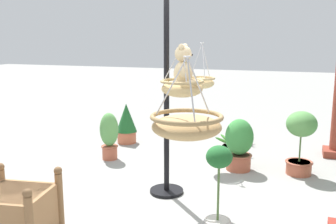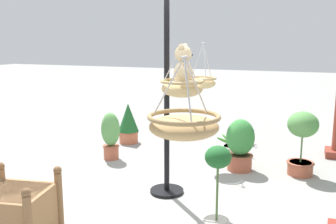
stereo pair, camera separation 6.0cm
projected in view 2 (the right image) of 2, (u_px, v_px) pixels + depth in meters
name	position (u px, v px, depth m)	size (l,w,h in m)	color
ground_plane	(159.00, 199.00, 4.86)	(40.00, 40.00, 0.00)	gray
display_pole_central	(167.00, 133.00, 4.91)	(0.44, 0.44, 2.56)	black
hanging_basket_with_teddy	(182.00, 87.00, 4.57)	(0.52, 0.52, 0.62)	tan
teddy_bear	(184.00, 69.00, 4.52)	(0.35, 0.31, 0.51)	#D1B789
hanging_basket_left_high	(203.00, 82.00, 6.04)	(0.43, 0.43, 0.72)	tan
hanging_basket_right_low	(184.00, 125.00, 3.01)	(0.58, 0.58, 0.64)	tan
wooden_planter_box	(15.00, 212.00, 3.87)	(0.79, 0.84, 0.68)	#9E7047
potted_plant_fern_front	(128.00, 123.00, 7.40)	(0.40, 0.40, 0.77)	#BC6042
potted_plant_flowering_red	(111.00, 135.00, 6.40)	(0.31, 0.31, 0.79)	#AD563D
potted_plant_tall_leafy	(217.00, 190.00, 3.84)	(0.27, 0.27, 0.97)	beige
potted_plant_bushy_green	(243.00, 135.00, 7.40)	(0.36, 0.38, 0.37)	#AD563D
potted_plant_small_succulent	(240.00, 144.00, 5.85)	(0.43, 0.43, 0.80)	#AD563D
potted_plant_conical_shrub	(233.00, 149.00, 6.61)	(0.57, 0.57, 0.35)	beige
potted_plant_trailing_ivy	(302.00, 138.00, 5.62)	(0.44, 0.44, 0.96)	#AD563D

